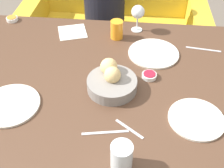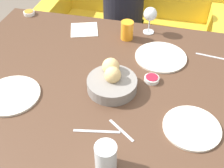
% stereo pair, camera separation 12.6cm
% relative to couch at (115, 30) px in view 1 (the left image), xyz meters
% --- Properties ---
extents(ground_plane, '(10.00, 10.00, 0.00)m').
position_rel_couch_xyz_m(ground_plane, '(0.06, -1.17, -0.30)').
color(ground_plane, '#6B6056').
extents(dining_table, '(1.55, 1.10, 0.75)m').
position_rel_couch_xyz_m(dining_table, '(0.06, -1.17, 0.37)').
color(dining_table, '#4C3323').
rests_on(dining_table, ground_plane).
extents(couch, '(1.49, 0.70, 0.85)m').
position_rel_couch_xyz_m(couch, '(0.00, 0.00, 0.00)').
color(couch, gold).
rests_on(couch, ground_plane).
extents(seated_person, '(0.31, 0.41, 1.17)m').
position_rel_couch_xyz_m(seated_person, '(-0.07, -0.15, 0.20)').
color(seated_person, '#23232D').
rests_on(seated_person, ground_plane).
extents(bread_basket, '(0.23, 0.23, 0.12)m').
position_rel_couch_xyz_m(bread_basket, '(0.09, -1.22, 0.48)').
color(bread_basket, gray).
rests_on(bread_basket, dining_table).
extents(plate_near_left, '(0.26, 0.26, 0.01)m').
position_rel_couch_xyz_m(plate_near_left, '(-0.33, -1.38, 0.45)').
color(plate_near_left, silver).
rests_on(plate_near_left, dining_table).
extents(plate_near_right, '(0.23, 0.23, 0.01)m').
position_rel_couch_xyz_m(plate_near_right, '(0.46, -1.38, 0.45)').
color(plate_near_right, silver).
rests_on(plate_near_right, dining_table).
extents(plate_far_center, '(0.27, 0.27, 0.01)m').
position_rel_couch_xyz_m(plate_far_center, '(0.29, -0.94, 0.45)').
color(plate_far_center, silver).
rests_on(plate_far_center, dining_table).
extents(juice_glass, '(0.07, 0.07, 0.10)m').
position_rel_couch_xyz_m(juice_glass, '(0.08, -0.80, 0.50)').
color(juice_glass, orange).
rests_on(juice_glass, dining_table).
extents(water_tumbler, '(0.08, 0.08, 0.11)m').
position_rel_couch_xyz_m(water_tumbler, '(0.17, -1.62, 0.50)').
color(water_tumbler, silver).
rests_on(water_tumbler, dining_table).
extents(wine_glass, '(0.08, 0.08, 0.16)m').
position_rel_couch_xyz_m(wine_glass, '(0.19, -0.71, 0.56)').
color(wine_glass, silver).
rests_on(wine_glass, dining_table).
extents(jam_bowl_berry, '(0.07, 0.07, 0.02)m').
position_rel_couch_xyz_m(jam_bowl_berry, '(0.26, -1.13, 0.46)').
color(jam_bowl_berry, white).
rests_on(jam_bowl_berry, dining_table).
extents(jam_bowl_honey, '(0.07, 0.07, 0.02)m').
position_rel_couch_xyz_m(jam_bowl_honey, '(-0.58, -0.68, 0.46)').
color(jam_bowl_honey, white).
rests_on(jam_bowl_honey, dining_table).
extents(fork_silver, '(0.18, 0.04, 0.00)m').
position_rel_couch_xyz_m(fork_silver, '(0.56, -0.87, 0.45)').
color(fork_silver, '#B7B7BC').
rests_on(fork_silver, dining_table).
extents(knife_silver, '(0.18, 0.04, 0.00)m').
position_rel_couch_xyz_m(knife_silver, '(0.10, -1.48, 0.45)').
color(knife_silver, '#B7B7BC').
rests_on(knife_silver, dining_table).
extents(spoon_coffee, '(0.12, 0.09, 0.00)m').
position_rel_couch_xyz_m(spoon_coffee, '(0.19, -1.45, 0.45)').
color(spoon_coffee, '#B7B7BC').
rests_on(spoon_coffee, dining_table).
extents(napkin, '(0.20, 0.20, 0.00)m').
position_rel_couch_xyz_m(napkin, '(-0.18, -0.77, 0.45)').
color(napkin, silver).
rests_on(napkin, dining_table).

